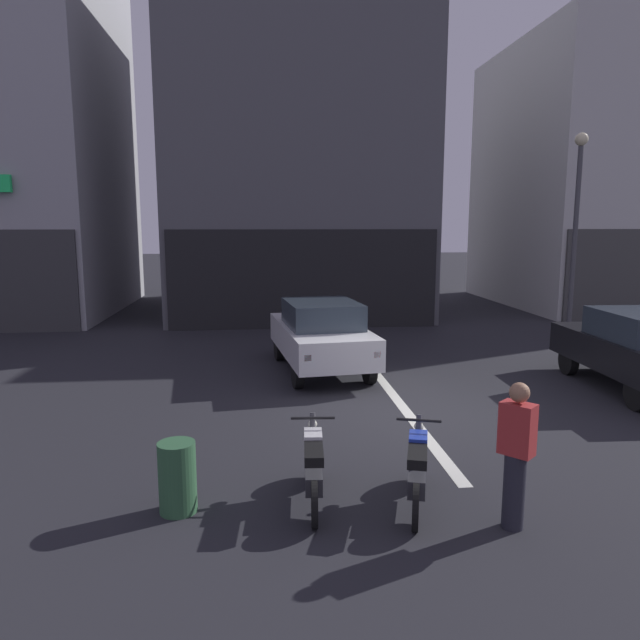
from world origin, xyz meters
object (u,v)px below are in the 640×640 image
object	(u,v)px
car_white_crossing_near	(321,334)
motorcycle_white_row_leftmost	(313,466)
motorcycle_blue_row_left_mid	(417,469)
person_by_motorcycles	(516,455)
trash_bin	(177,477)
car_black_parked_kerbside	(640,348)
street_lamp	(576,214)

from	to	relation	value
car_white_crossing_near	motorcycle_white_row_leftmost	size ratio (longest dim) A/B	2.56
motorcycle_blue_row_left_mid	person_by_motorcycles	bearing A→B (deg)	-34.11
trash_bin	car_black_parked_kerbside	bearing A→B (deg)	26.20
car_black_parked_kerbside	person_by_motorcycles	distance (m)	6.96
street_lamp	person_by_motorcycles	xyz separation A→B (m)	(-6.16, -10.09, -2.78)
car_white_crossing_near	trash_bin	xyz separation A→B (m)	(-2.36, -6.46, -0.46)
car_white_crossing_near	motorcycle_blue_row_left_mid	xyz separation A→B (m)	(0.47, -6.59, -0.43)
motorcycle_white_row_leftmost	trash_bin	size ratio (longest dim) A/B	1.97
trash_bin	motorcycle_white_row_leftmost	bearing A→B (deg)	2.66
trash_bin	street_lamp	bearing A→B (deg)	43.23
motorcycle_white_row_leftmost	street_lamp	bearing A→B (deg)	48.05
car_black_parked_kerbside	person_by_motorcycles	bearing A→B (deg)	-134.16
motorcycle_blue_row_left_mid	car_black_parked_kerbside	bearing A→B (deg)	37.09
car_black_parked_kerbside	person_by_motorcycles	xyz separation A→B (m)	(-4.85, -4.99, -0.03)
motorcycle_white_row_leftmost	person_by_motorcycles	distance (m)	2.35
car_white_crossing_near	motorcycle_white_row_leftmost	world-z (taller)	car_white_crossing_near
street_lamp	person_by_motorcycles	bearing A→B (deg)	-121.42
car_white_crossing_near	car_black_parked_kerbside	distance (m)	6.63
motorcycle_white_row_leftmost	car_black_parked_kerbside	bearing A→B (deg)	30.71
motorcycle_white_row_leftmost	motorcycle_blue_row_left_mid	xyz separation A→B (m)	(1.23, -0.20, 0.00)
car_white_crossing_near	motorcycle_blue_row_left_mid	distance (m)	6.62
car_black_parked_kerbside	motorcycle_white_row_leftmost	world-z (taller)	car_black_parked_kerbside
car_black_parked_kerbside	street_lamp	xyz separation A→B (m)	(1.31, 5.10, 2.75)
motorcycle_blue_row_left_mid	street_lamp	bearing A→B (deg)	53.16
car_white_crossing_near	street_lamp	distance (m)	8.55
street_lamp	trash_bin	distance (m)	14.00
car_black_parked_kerbside	trash_bin	world-z (taller)	car_black_parked_kerbside
car_white_crossing_near	street_lamp	xyz separation A→B (m)	(7.56, 2.87, 2.75)
car_black_parked_kerbside	motorcycle_blue_row_left_mid	world-z (taller)	car_black_parked_kerbside
car_white_crossing_near	street_lamp	bearing A→B (deg)	20.79
motorcycle_white_row_leftmost	car_white_crossing_near	bearing A→B (deg)	83.24
car_white_crossing_near	person_by_motorcycles	bearing A→B (deg)	-79.03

